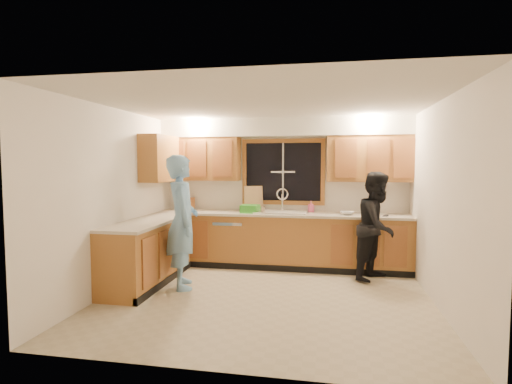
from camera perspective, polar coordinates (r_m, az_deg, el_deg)
floor at (r=5.36m, az=1.39°, el=-14.90°), size 4.20×4.20×0.00m
ceiling at (r=5.13m, az=1.44°, el=12.57°), size 4.20×4.20×0.00m
wall_back at (r=6.97m, az=3.88°, el=0.00°), size 4.20×0.00×4.20m
wall_left at (r=5.81m, az=-19.51°, el=-1.03°), size 0.00×3.80×3.80m
wall_right at (r=5.20m, az=24.95°, el=-1.74°), size 0.00×3.80×3.80m
base_cabinets_back at (r=6.78m, az=3.55°, el=-7.02°), size 4.20×0.60×0.88m
base_cabinets_left at (r=6.09m, az=-15.20°, el=-8.41°), size 0.60×1.90×0.88m
countertop_back at (r=6.69m, az=3.55°, el=-3.17°), size 4.20×0.63×0.04m
countertop_left at (r=6.01m, az=-15.15°, el=-4.13°), size 0.63×1.90×0.04m
upper_cabinets_left at (r=7.10m, az=-7.79°, el=4.69°), size 1.35×0.33×0.75m
upper_cabinets_right at (r=6.77m, az=15.85°, el=4.61°), size 1.35×0.33×0.75m
upper_cabinets_return at (r=6.71m, az=-13.60°, el=4.66°), size 0.33×0.90×0.75m
soffit at (r=6.81m, az=3.75°, el=9.18°), size 4.20×0.35×0.30m
window_frame at (r=6.94m, az=3.89°, el=2.88°), size 1.44×0.03×1.14m
sink at (r=6.72m, az=3.57°, el=-3.45°), size 0.86×0.52×0.57m
dishwasher at (r=6.93m, az=-3.51°, el=-7.03°), size 0.60×0.56×0.82m
stove at (r=5.60m, az=-17.76°, el=-9.47°), size 0.58×0.75×0.90m
man at (r=5.69m, az=-10.49°, el=-4.19°), size 0.69×0.80×1.86m
woman at (r=6.25m, az=16.99°, el=-4.66°), size 0.94×1.00×1.62m
knife_block at (r=7.23m, az=-9.21°, el=-1.64°), size 0.15×0.14×0.22m
cutting_board at (r=6.91m, az=-0.34°, el=-0.95°), size 0.35×0.23×0.43m
dish_crate at (r=6.69m, az=-0.85°, el=-2.42°), size 0.31×0.29×0.13m
soap_bottle at (r=6.85m, az=7.85°, el=-2.06°), size 0.11×0.11×0.19m
bowl at (r=6.59m, az=12.89°, el=-2.96°), size 0.25×0.25×0.06m
can_left at (r=6.61m, az=1.03°, el=-2.57°), size 0.08×0.08×0.12m
can_right at (r=6.52m, az=0.95°, el=-2.61°), size 0.09×0.09×0.13m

